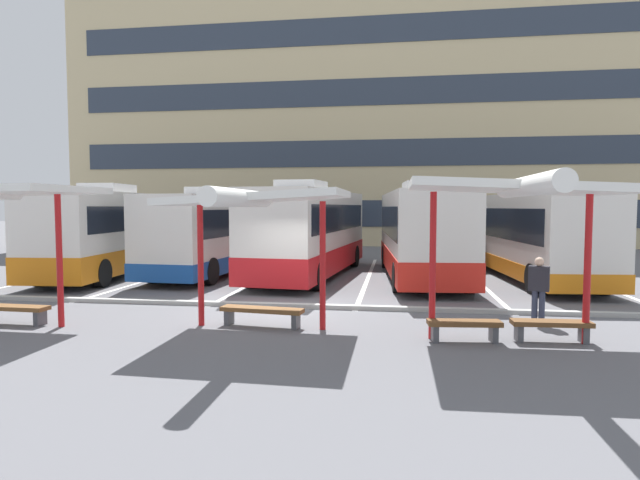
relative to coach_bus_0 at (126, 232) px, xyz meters
name	(u,v)px	position (x,y,z in m)	size (l,w,h in m)	color
ground_plane	(280,309)	(8.56, -7.33, -1.73)	(160.00, 160.00, 0.00)	slate
terminal_building	(358,111)	(8.59, 22.17, 9.02)	(43.82, 12.21, 24.23)	#D1BC8C
coach_bus_0	(126,232)	(0.00, 0.00, 0.00)	(3.51, 12.48, 3.75)	silver
coach_bus_1	(227,232)	(4.25, 1.08, -0.02)	(3.33, 12.19, 3.63)	silver
coach_bus_2	(311,233)	(8.27, -0.31, 0.04)	(3.60, 10.77, 3.82)	silver
coach_bus_3	(421,235)	(12.69, -0.52, 0.00)	(3.34, 10.42, 3.75)	silver
coach_bus_4	(526,234)	(16.92, 0.66, 0.01)	(3.39, 12.11, 3.68)	silver
lane_stripe_0	(81,271)	(-1.91, -0.39, -1.72)	(0.16, 14.00, 0.01)	white
lane_stripe_1	(172,273)	(2.28, -0.39, -1.72)	(0.16, 14.00, 0.01)	white
lane_stripe_2	(267,275)	(6.46, -0.39, -1.72)	(0.16, 14.00, 0.01)	white
lane_stripe_3	(368,277)	(10.65, -0.39, -1.72)	(0.16, 14.00, 0.01)	white
lane_stripe_4	(476,279)	(14.84, -0.39, -1.72)	(0.16, 14.00, 0.01)	white
lane_stripe_5	(589,281)	(19.03, -0.39, -1.72)	(0.16, 14.00, 0.01)	white
bench_0	(10,310)	(2.52, -10.12, -1.38)	(1.94, 0.49, 0.45)	brown
waiting_shelter_1	(257,201)	(8.61, -9.87, 1.23)	(3.93, 5.10, 3.22)	red
bench_1	(262,312)	(8.61, -9.50, -1.38)	(2.03, 0.68, 0.45)	brown
waiting_shelter_2	(513,191)	(14.06, -10.36, 1.42)	(4.11, 5.19, 3.39)	red
bench_2	(464,326)	(13.16, -10.26, -1.40)	(1.55, 0.57, 0.45)	brown
bench_3	(551,326)	(14.96, -10.02, -1.39)	(1.62, 0.48, 0.45)	brown
platform_kerb	(281,305)	(8.56, -7.16, -1.67)	(44.00, 0.24, 0.12)	#ADADA8
waiting_passenger_0	(539,286)	(15.15, -8.25, -0.80)	(0.51, 0.37, 1.62)	#33384C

